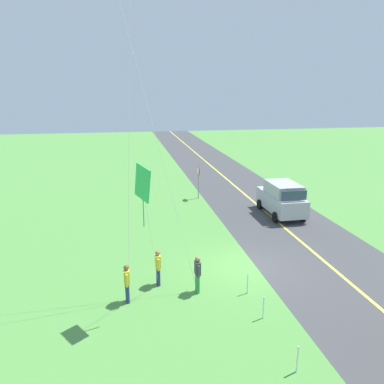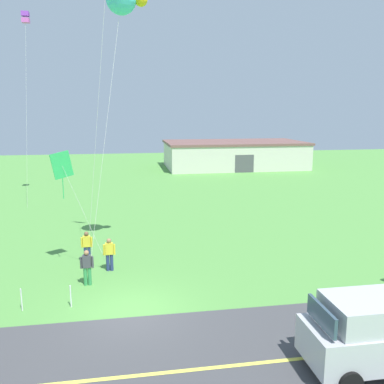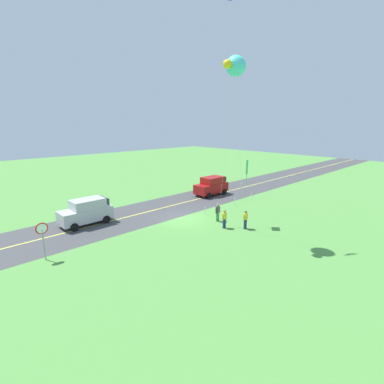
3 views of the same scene
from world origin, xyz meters
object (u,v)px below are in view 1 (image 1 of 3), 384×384
(person_adult_near, at_px, (127,282))
(person_child_watcher, at_px, (198,273))
(stop_sign, at_px, (198,176))
(person_adult_companion, at_px, (158,266))
(kite_blue_mid, at_px, (143,185))
(car_suv_foreground, at_px, (282,198))

(person_adult_near, distance_m, person_child_watcher, 2.89)
(person_adult_near, bearing_deg, stop_sign, -107.45)
(person_adult_companion, relative_size, kite_blue_mid, 0.28)
(person_adult_near, distance_m, person_adult_companion, 1.76)
(stop_sign, relative_size, person_child_watcher, 1.60)
(car_suv_foreground, height_order, person_adult_near, car_suv_foreground)
(person_adult_companion, bearing_deg, car_suv_foreground, 131.19)
(stop_sign, bearing_deg, person_child_watcher, 168.50)
(car_suv_foreground, xyz_separation_m, person_child_watcher, (-8.90, 7.49, -0.29))
(person_adult_near, relative_size, person_adult_companion, 1.00)
(person_child_watcher, distance_m, kite_blue_mid, 4.77)
(car_suv_foreground, height_order, stop_sign, stop_sign)
(stop_sign, height_order, person_adult_companion, stop_sign)
(person_child_watcher, bearing_deg, car_suv_foreground, -164.82)
(car_suv_foreground, height_order, person_adult_companion, car_suv_foreground)
(stop_sign, bearing_deg, kite_blue_mid, 161.52)
(person_child_watcher, bearing_deg, person_adult_near, -30.02)
(car_suv_foreground, height_order, person_child_watcher, car_suv_foreground)
(stop_sign, xyz_separation_m, kite_blue_mid, (-14.89, 4.98, 3.17))
(stop_sign, xyz_separation_m, person_adult_companion, (-12.89, 4.35, -0.94))
(car_suv_foreground, relative_size, kite_blue_mid, 0.77)
(car_suv_foreground, bearing_deg, person_child_watcher, 139.90)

